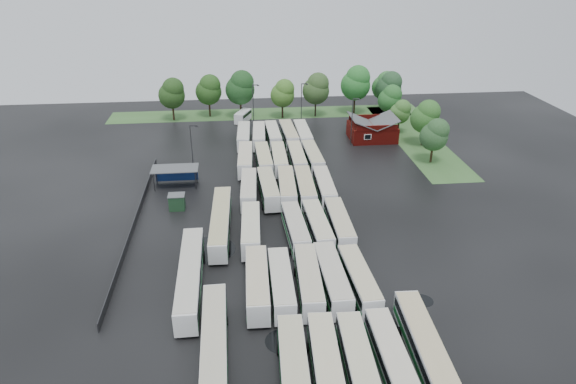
{
  "coord_description": "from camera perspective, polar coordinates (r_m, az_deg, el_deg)",
  "views": [
    {
      "loc": [
        -5.71,
        -63.73,
        38.83
      ],
      "look_at": [
        2.0,
        12.0,
        2.5
      ],
      "focal_mm": 32.0,
      "sensor_mm": 36.0,
      "label": 1
    }
  ],
  "objects": [
    {
      "name": "bus_r4c0",
      "position": [
        99.19,
        -4.76,
        3.59
      ],
      "size": [
        3.22,
        12.8,
        3.54
      ],
      "rotation": [
        0.0,
        0.0,
        -0.04
      ],
      "color": "white",
      "rests_on": "ground"
    },
    {
      "name": "tree_north_4",
      "position": [
        130.42,
        3.2,
        11.43
      ],
      "size": [
        6.73,
        6.73,
        11.15
      ],
      "color": "black",
      "rests_on": "ground"
    },
    {
      "name": "tree_east_0",
      "position": [
        104.72,
        16.03,
        6.16
      ],
      "size": [
        5.52,
        5.52,
        9.14
      ],
      "color": "#2F2112",
      "rests_on": "ground"
    },
    {
      "name": "utility_hut",
      "position": [
        85.69,
        -12.24,
        -1.07
      ],
      "size": [
        2.7,
        2.2,
        2.62
      ],
      "color": "#16371D",
      "rests_on": "ground"
    },
    {
      "name": "bus_r1c0",
      "position": [
        63.4,
        -3.44,
        -10.1
      ],
      "size": [
        2.99,
        12.84,
        3.56
      ],
      "rotation": [
        0.0,
        0.0,
        -0.02
      ],
      "color": "white",
      "rests_on": "ground"
    },
    {
      "name": "bus_r4c1",
      "position": [
        99.22,
        -2.73,
        3.63
      ],
      "size": [
        2.97,
        12.42,
        3.44
      ],
      "rotation": [
        0.0,
        0.0,
        0.03
      ],
      "color": "white",
      "rests_on": "ground"
    },
    {
      "name": "artic_bus_west_b",
      "position": [
        77.17,
        -7.49,
        -3.3
      ],
      "size": [
        3.15,
        18.72,
        3.46
      ],
      "rotation": [
        0.0,
        0.0,
        -0.03
      ],
      "color": "white",
      "rests_on": "ground"
    },
    {
      "name": "tree_east_1",
      "position": [
        113.71,
        15.09,
        8.12
      ],
      "size": [
        6.12,
        6.12,
        10.13
      ],
      "color": "#3A2617",
      "rests_on": "ground"
    },
    {
      "name": "puddle_3",
      "position": [
        72.68,
        4.64,
        -6.87
      ],
      "size": [
        3.04,
        3.04,
        0.01
      ],
      "primitive_type": "cylinder",
      "color": "black",
      "rests_on": "ground"
    },
    {
      "name": "tree_north_5",
      "position": [
        133.49,
        7.6,
        11.95
      ],
      "size": [
        7.52,
        7.52,
        12.45
      ],
      "color": "black",
      "rests_on": "ground"
    },
    {
      "name": "bus_r2c2",
      "position": [
        74.84,
        0.83,
        -4.09
      ],
      "size": [
        3.09,
        12.27,
        3.39
      ],
      "rotation": [
        0.0,
        0.0,
        0.04
      ],
      "color": "white",
      "rests_on": "ground"
    },
    {
      "name": "grass_strip_east",
      "position": [
        120.14,
        13.9,
        5.9
      ],
      "size": [
        10.0,
        50.0,
        0.01
      ],
      "primitive_type": "cube",
      "color": "#3A672E",
      "rests_on": "ground"
    },
    {
      "name": "bus_r0c3",
      "position": [
        53.68,
        7.79,
        -18.29
      ],
      "size": [
        3.03,
        12.33,
        3.41
      ],
      "rotation": [
        0.0,
        0.0,
        -0.04
      ],
      "color": "white",
      "rests_on": "ground"
    },
    {
      "name": "wash_shed",
      "position": [
        93.65,
        -12.42,
        2.39
      ],
      "size": [
        8.2,
        4.2,
        3.58
      ],
      "color": "#2D2D30",
      "rests_on": "ground"
    },
    {
      "name": "artic_bus_west_c",
      "position": [
        65.71,
        -10.81,
        -9.14
      ],
      "size": [
        2.98,
        19.09,
        3.54
      ],
      "rotation": [
        0.0,
        0.0,
        0.01
      ],
      "color": "white",
      "rests_on": "ground"
    },
    {
      "name": "tree_east_4",
      "position": [
        135.21,
        11.2,
        11.44
      ],
      "size": [
        6.6,
        6.6,
        10.93
      ],
      "color": "black",
      "rests_on": "ground"
    },
    {
      "name": "bus_r4c4",
      "position": [
        100.15,
        2.75,
        3.84
      ],
      "size": [
        2.99,
        12.47,
        3.45
      ],
      "rotation": [
        0.0,
        0.0,
        0.03
      ],
      "color": "white",
      "rests_on": "ground"
    },
    {
      "name": "bus_r1c4",
      "position": [
        64.59,
        7.88,
        -9.67
      ],
      "size": [
        3.1,
        12.35,
        3.41
      ],
      "rotation": [
        0.0,
        0.0,
        0.04
      ],
      "color": "white",
      "rests_on": "ground"
    },
    {
      "name": "bus_r4c3",
      "position": [
        99.73,
        0.99,
        3.76
      ],
      "size": [
        2.64,
        12.3,
        3.42
      ],
      "rotation": [
        0.0,
        0.0,
        -0.0
      ],
      "color": "white",
      "rests_on": "ground"
    },
    {
      "name": "tree_north_1",
      "position": [
        131.67,
        -8.77,
        11.19
      ],
      "size": [
        6.48,
        6.48,
        10.74
      ],
      "color": "black",
      "rests_on": "ground"
    },
    {
      "name": "puddle_1",
      "position": [
        57.44,
        11.17,
        -17.62
      ],
      "size": [
        2.59,
        2.59,
        0.01
      ],
      "primitive_type": "cylinder",
      "color": "black",
      "rests_on": "ground"
    },
    {
      "name": "bus_r3c4",
      "position": [
        87.72,
        4.07,
        0.53
      ],
      "size": [
        2.86,
        12.33,
        3.42
      ],
      "rotation": [
        0.0,
        0.0,
        -0.02
      ],
      "color": "white",
      "rests_on": "ground"
    },
    {
      "name": "bus_r5c3",
      "position": [
        112.55,
        0.08,
        6.39
      ],
      "size": [
        3.24,
        12.91,
        3.56
      ],
      "rotation": [
        0.0,
        0.0,
        0.04
      ],
      "color": "white",
      "rests_on": "ground"
    },
    {
      "name": "bus_r0c2",
      "position": [
        53.16,
        4.22,
        -18.57
      ],
      "size": [
        3.24,
        12.54,
        3.46
      ],
      "rotation": [
        0.0,
        0.0,
        -0.05
      ],
      "color": "white",
      "rests_on": "ground"
    },
    {
      "name": "bus_r1c2",
      "position": [
        63.84,
        2.31,
        -9.81
      ],
      "size": [
        3.18,
        12.75,
        3.52
      ],
      "rotation": [
        0.0,
        0.0,
        -0.04
      ],
      "color": "white",
      "rests_on": "ground"
    },
    {
      "name": "tree_east_3",
      "position": [
        127.8,
        11.32,
        10.17
      ],
      "size": [
        5.7,
        5.7,
        9.44
      ],
      "color": "black",
      "rests_on": "ground"
    },
    {
      "name": "lamp_post_back_w",
      "position": [
        121.69,
        -3.82,
        9.83
      ],
      "size": [
        1.6,
        0.31,
        10.41
      ],
      "color": "#2D2D30",
      "rests_on": "ground"
    },
    {
      "name": "bus_r1c1",
      "position": [
        63.38,
        -0.74,
        -10.15
      ],
      "size": [
        2.71,
        12.26,
        3.41
      ],
      "rotation": [
        0.0,
        0.0,
        -0.01
      ],
      "color": "white",
      "rests_on": "ground"
    },
    {
      "name": "artic_bus_west_a",
      "position": [
        55.21,
        -8.18,
        -16.82
      ],
      "size": [
        2.91,
        18.31,
        3.39
      ],
      "rotation": [
        0.0,
        0.0,
        0.02
      ],
      "color": "white",
      "rests_on": "ground"
    },
    {
      "name": "bus_r5c2",
      "position": [
        112.56,
        -1.66,
        6.33
      ],
      "size": [
        2.92,
        12.28,
        3.4
      ],
      "rotation": [
        0.0,
        0.0,
        0.03
      ],
      "color": "white",
      "rests_on": "ground"
    },
    {
      "name": "brick_building",
      "position": [
        116.58,
        9.33,
        6.69
      ],
      "size": [
        10.07,
        8.6,
        5.39
      ],
      "color": "maroon",
      "rests_on": "ground"
    },
    {
      "name": "lamp_post_ne",
      "position": [
        111.22,
        7.19,
        8.13
      ],
      "size": [
        1.58,
        0.31,
        10.28
      ],
      "color": "#2D2D30",
      "rests_on": "ground"
    },
    {
      "name": "tree_north_3",
      "position": [
        129.12,
        -0.54,
        10.94
      ],
      "size": [
        5.96,
        5.96,
        9.87
      ],
      "color": "black",
      "rests_on": "ground"
    },
    {
      "name": "bus_r3c1",
      "position": [
        87.07,
        -2.22,
        0.4
      ],
      "size": [
        3.22,
        12.54,
        3.46
      ],
      "rotation": [
        0.0,
        0.0,
        0.05
      ],
      "color": "white",
      "rests_on": "ground"
    },
    {
      "name": "bus_r5c4",
      "position": [
        112.54,
        1.66,
        6.38
      ],
      "size": [
        2.85,
        12.84,
        3.57
      ],
      "rotation": [
        0.0,
        0.0,
        0.01
      ],
      "color": "white",
      "rests_on": "ground"
    },
    {
      "name": "puddle_2",
      "position": [
        74.2,
        -8.73,
        -6.37
      ],
      "size": [
        7.47,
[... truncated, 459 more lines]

